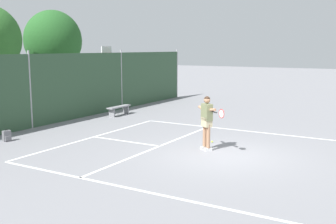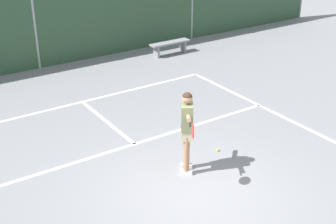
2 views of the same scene
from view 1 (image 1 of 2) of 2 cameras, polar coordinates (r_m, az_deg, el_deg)
name	(u,v)px [view 1 (image 1 of 2)]	position (r m, az deg, el deg)	size (l,w,h in m)	color
ground_plane	(225,155)	(13.31, 7.99, -6.09)	(120.00, 120.00, 0.00)	gray
court_markings	(206,153)	(13.56, 5.45, -5.75)	(8.30, 11.10, 0.01)	white
chainlink_fence	(30,91)	(18.35, -18.88, 2.76)	(26.09, 0.09, 3.35)	#2D4C33
basketball_hoop	(106,67)	(24.69, -8.70, 6.28)	(0.90, 0.67, 3.55)	yellow
tennis_player	(207,118)	(13.66, 5.53, -0.87)	(0.78, 1.27, 1.85)	silver
tennis_ball	(212,142)	(15.02, 6.24, -4.18)	(0.07, 0.07, 0.07)	#CCE033
backpack_grey	(7,136)	(16.27, -21.80, -3.18)	(0.32, 0.29, 0.46)	slate
courtside_bench	(119,109)	(20.97, -6.93, 0.49)	(1.60, 0.36, 0.48)	gray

